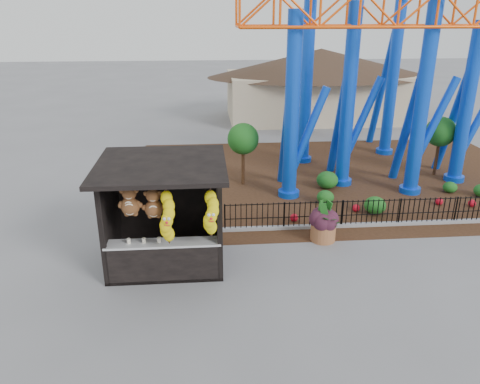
{
  "coord_description": "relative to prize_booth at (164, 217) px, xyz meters",
  "views": [
    {
      "loc": [
        -1.83,
        -11.17,
        6.97
      ],
      "look_at": [
        -0.81,
        1.5,
        2.0
      ],
      "focal_mm": 35.0,
      "sensor_mm": 36.0,
      "label": 1
    }
  ],
  "objects": [
    {
      "name": "picket_fence",
      "position": [
        7.9,
        2.1,
        -1.04
      ],
      "size": [
        12.2,
        0.06,
        1.0
      ],
      "primitive_type": null,
      "color": "black",
      "rests_on": "ground"
    },
    {
      "name": "prize_booth",
      "position": [
        0.0,
        0.0,
        0.0
      ],
      "size": [
        3.5,
        3.4,
        3.12
      ],
      "color": "black",
      "rests_on": "ground"
    },
    {
      "name": "landscaping",
      "position": [
        7.7,
        4.55,
        -1.23
      ],
      "size": [
        8.34,
        3.73,
        0.71
      ],
      "color": "#195318",
      "rests_on": "mulch_bed"
    },
    {
      "name": "ground",
      "position": [
        3.0,
        -0.9,
        -1.54
      ],
      "size": [
        120.0,
        120.0,
        0.0
      ],
      "primitive_type": "plane",
      "color": "slate",
      "rests_on": "ground"
    },
    {
      "name": "roller_coaster",
      "position": [
        8.12,
        7.33,
        4.9
      ],
      "size": [
        11.0,
        6.37,
        10.82
      ],
      "color": "blue",
      "rests_on": "ground"
    },
    {
      "name": "mulch_bed",
      "position": [
        7.0,
        7.1,
        -1.53
      ],
      "size": [
        18.0,
        12.0,
        0.02
      ],
      "primitive_type": "cube",
      "color": "#331E11",
      "rests_on": "ground"
    },
    {
      "name": "planter_foliage",
      "position": [
        4.92,
        1.23,
        -0.6
      ],
      "size": [
        0.7,
        0.7,
        0.64
      ],
      "primitive_type": "ellipsoid",
      "color": "#351523",
      "rests_on": "terracotta_planter"
    },
    {
      "name": "pavilion",
      "position": [
        9.0,
        19.1,
        1.53
      ],
      "size": [
        15.0,
        15.0,
        4.8
      ],
      "color": "#BFAD8C",
      "rests_on": "ground"
    },
    {
      "name": "potted_plant",
      "position": [
        4.98,
        1.14,
        -1.06
      ],
      "size": [
        1.1,
        1.04,
        0.97
      ],
      "primitive_type": "imported",
      "rotation": [
        0.0,
        0.0,
        -0.41
      ],
      "color": "#1D5F1B",
      "rests_on": "ground"
    },
    {
      "name": "curb",
      "position": [
        7.0,
        2.1,
        -1.48
      ],
      "size": [
        18.0,
        0.18,
        0.12
      ],
      "primitive_type": "cube",
      "color": "gray",
      "rests_on": "ground"
    },
    {
      "name": "terracotta_planter",
      "position": [
        4.92,
        1.23,
        -1.23
      ],
      "size": [
        0.92,
        0.92,
        0.62
      ],
      "primitive_type": "cylinder",
      "rotation": [
        0.0,
        0.0,
        0.14
      ],
      "color": "#965B36",
      "rests_on": "ground"
    }
  ]
}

